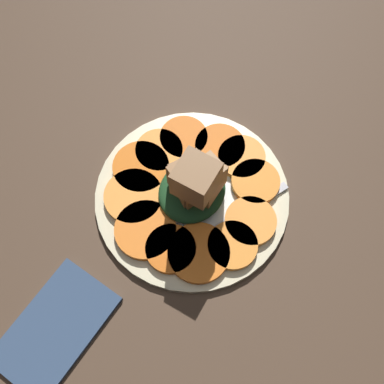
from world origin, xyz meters
The scene contains 17 objects.
table_slab centered at (0.00, 0.00, 1.00)cm, with size 120.00×120.00×2.00cm, color #4C3828.
plate centered at (0.00, 0.00, 2.52)cm, with size 27.19×27.19×1.05cm.
carrot_slice_0 centered at (-7.95, 2.12, 3.58)cm, with size 8.34×8.34×0.96cm, color orange.
carrot_slice_1 centered at (-8.15, -2.22, 3.58)cm, with size 6.74×6.74×0.96cm, color orange.
carrot_slice_2 centered at (-6.50, -5.57, 3.58)cm, with size 8.26×8.26×0.96cm, color orange.
carrot_slice_3 centered at (-3.10, -8.67, 3.58)cm, with size 6.71×6.71×0.96cm, color orange.
carrot_slice_4 centered at (1.14, -8.84, 3.58)cm, with size 7.05×7.05×0.96cm, color orange.
carrot_slice_5 centered at (6.54, -6.31, 3.58)cm, with size 6.84×6.84×0.96cm, color orange.
carrot_slice_6 centered at (8.70, -2.61, 3.58)cm, with size 6.84×6.84×0.96cm, color #F99439.
carrot_slice_7 centered at (8.38, 0.88, 3.58)cm, with size 7.26×7.26×0.96cm, color orange.
carrot_slice_8 centered at (6.60, 6.03, 3.58)cm, with size 6.99×6.99×0.96cm, color orange.
carrot_slice_9 centered at (2.83, 7.72, 3.58)cm, with size 6.85×6.85×0.96cm, color orange.
carrot_slice_10 centered at (-0.78, 8.27, 3.58)cm, with size 8.06×8.06×0.96cm, color orange.
carrot_slice_11 centered at (-4.98, 6.41, 3.58)cm, with size 8.18×8.18×0.96cm, color orange.
center_pile centered at (0.07, -0.37, 7.78)cm, with size 9.88×8.89×12.22cm.
fork centered at (-0.34, -6.42, 3.30)cm, with size 17.79×8.46×0.40cm.
napkin centered at (-24.61, 3.92, 2.40)cm, with size 15.54×9.33×0.80cm.
Camera 1 is at (-21.69, -15.00, 64.76)cm, focal length 45.00 mm.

